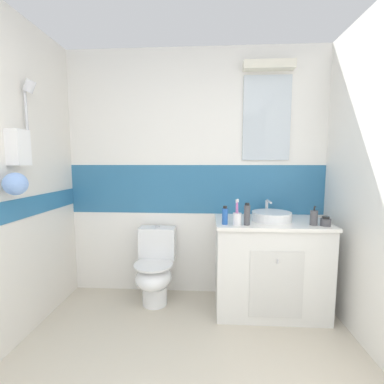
{
  "coord_description": "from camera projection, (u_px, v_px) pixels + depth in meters",
  "views": [
    {
      "loc": [
        0.13,
        -0.31,
        1.38
      ],
      "look_at": [
        -0.01,
        1.99,
        1.12
      ],
      "focal_mm": 24.75,
      "sensor_mm": 36.0,
      "label": 1
    }
  ],
  "objects": [
    {
      "name": "hair_gel_jar",
      "position": [
        326.0,
        222.0,
        2.2
      ],
      "size": [
        0.08,
        0.08,
        0.08
      ],
      "color": "#4C4C51",
      "rests_on": "vanity_cabinet"
    },
    {
      "name": "sink_basin",
      "position": [
        271.0,
        216.0,
        2.4
      ],
      "size": [
        0.35,
        0.4,
        0.17
      ],
      "color": "white",
      "rests_on": "vanity_cabinet"
    },
    {
      "name": "vanity_cabinet",
      "position": [
        268.0,
        265.0,
        2.47
      ],
      "size": [
        0.99,
        0.61,
        0.85
      ],
      "color": "silver",
      "rests_on": "ground_plane"
    },
    {
      "name": "shampoo_bottle_tall",
      "position": [
        247.0,
        215.0,
        2.23
      ],
      "size": [
        0.05,
        0.05,
        0.19
      ],
      "color": "#4C4C51",
      "rests_on": "vanity_cabinet"
    },
    {
      "name": "toilet",
      "position": [
        155.0,
        268.0,
        2.58
      ],
      "size": [
        0.37,
        0.5,
        0.74
      ],
      "color": "white",
      "rests_on": "ground_plane"
    },
    {
      "name": "soap_dispenser",
      "position": [
        314.0,
        218.0,
        2.23
      ],
      "size": [
        0.06,
        0.06,
        0.17
      ],
      "color": "#4C4C51",
      "rests_on": "vanity_cabinet"
    },
    {
      "name": "toothbrush_cup",
      "position": [
        237.0,
        218.0,
        2.23
      ],
      "size": [
        0.07,
        0.07,
        0.23
      ],
      "color": "white",
      "rests_on": "vanity_cabinet"
    },
    {
      "name": "deodorant_spray_can",
      "position": [
        225.0,
        216.0,
        2.25
      ],
      "size": [
        0.05,
        0.05,
        0.16
      ],
      "color": "#2659B2",
      "rests_on": "vanity_cabinet"
    },
    {
      "name": "wall_back_tiled",
      "position": [
        196.0,
        174.0,
        2.75
      ],
      "size": [
        3.2,
        0.2,
        2.5
      ],
      "color": "white",
      "rests_on": "ground_plane"
    }
  ]
}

